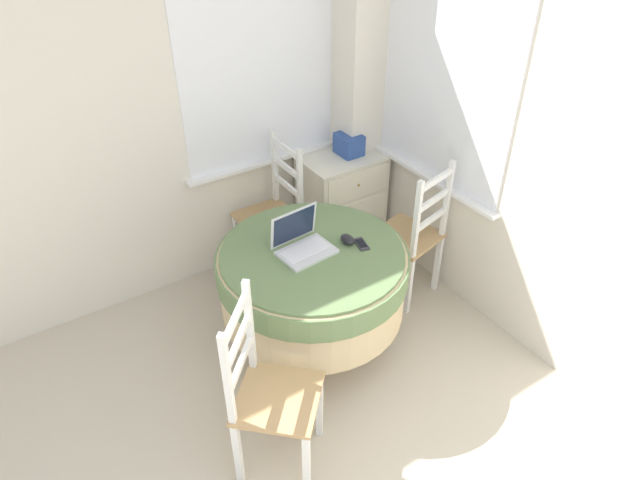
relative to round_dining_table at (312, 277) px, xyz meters
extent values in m
cube|color=silver|center=(-0.92, 1.08, 0.73)|extent=(4.05, 0.06, 2.55)
cube|color=white|center=(0.27, 1.05, 0.95)|extent=(1.10, 0.01, 1.42)
cube|color=white|center=(0.27, 1.02, 0.23)|extent=(1.18, 0.07, 0.02)
cube|color=white|center=(1.10, 0.22, 0.95)|extent=(0.01, 1.10, 1.42)
cube|color=white|center=(1.07, 0.22, 0.23)|extent=(0.07, 1.18, 0.02)
cube|color=silver|center=(0.96, 0.91, 0.73)|extent=(0.28, 0.28, 2.55)
cylinder|color=#4C3D2D|center=(0.00, 0.00, -0.53)|extent=(0.36, 0.36, 0.03)
cylinder|color=#4C3D2D|center=(0.00, 0.00, -0.17)|extent=(0.11, 0.11, 0.68)
cylinder|color=#CCB284|center=(0.00, 0.00, -0.03)|extent=(1.07, 1.07, 0.40)
cylinder|color=#607A4C|center=(0.00, 0.00, 0.09)|extent=(1.10, 1.10, 0.15)
cylinder|color=#607A4C|center=(0.00, 0.00, 0.17)|extent=(1.04, 1.04, 0.02)
cube|color=silver|center=(-0.03, 0.00, 0.19)|extent=(0.32, 0.24, 0.02)
cube|color=silver|center=(-0.04, 0.02, 0.20)|extent=(0.28, 0.15, 0.00)
cube|color=silver|center=(-0.04, 0.12, 0.31)|extent=(0.30, 0.06, 0.21)
cube|color=#192338|center=(-0.04, 0.12, 0.31)|extent=(0.27, 0.05, 0.19)
ellipsoid|color=black|center=(0.21, -0.04, 0.21)|extent=(0.07, 0.10, 0.05)
cube|color=#2D2D33|center=(0.27, -0.10, 0.19)|extent=(0.08, 0.13, 0.01)
cube|color=black|center=(0.27, -0.10, 0.19)|extent=(0.06, 0.09, 0.00)
cube|color=tan|center=(0.14, 0.80, -0.08)|extent=(0.39, 0.39, 0.02)
cube|color=white|center=(-0.03, 0.97, -0.32)|extent=(0.03, 0.03, 0.45)
cube|color=white|center=(-0.03, 0.63, -0.32)|extent=(0.03, 0.03, 0.45)
cube|color=white|center=(0.31, 0.97, -0.32)|extent=(0.03, 0.03, 0.45)
cube|color=white|center=(0.31, 0.63, -0.32)|extent=(0.03, 0.03, 0.45)
cube|color=white|center=(0.31, 0.97, 0.20)|extent=(0.03, 0.03, 0.54)
cube|color=white|center=(0.31, 0.63, 0.20)|extent=(0.03, 0.03, 0.54)
cube|color=white|center=(0.31, 0.80, 0.40)|extent=(0.02, 0.34, 0.04)
cube|color=white|center=(0.31, 0.80, 0.26)|extent=(0.02, 0.34, 0.04)
cube|color=white|center=(0.31, 0.80, 0.12)|extent=(0.02, 0.34, 0.04)
cube|color=tan|center=(0.81, 0.11, -0.08)|extent=(0.47, 0.47, 0.02)
cube|color=white|center=(0.93, 0.31, -0.32)|extent=(0.04, 0.04, 0.45)
cube|color=white|center=(0.60, 0.23, -0.32)|extent=(0.04, 0.04, 0.45)
cube|color=white|center=(1.01, -0.01, -0.32)|extent=(0.04, 0.04, 0.45)
cube|color=white|center=(0.68, -0.09, -0.32)|extent=(0.04, 0.04, 0.45)
cube|color=white|center=(1.01, -0.01, 0.20)|extent=(0.04, 0.04, 0.54)
cube|color=white|center=(0.68, -0.09, 0.20)|extent=(0.04, 0.04, 0.54)
cube|color=white|center=(0.85, -0.05, 0.40)|extent=(0.33, 0.10, 0.04)
cube|color=white|center=(0.85, -0.05, 0.26)|extent=(0.33, 0.10, 0.04)
cube|color=white|center=(0.85, -0.05, 0.12)|extent=(0.33, 0.10, 0.04)
cube|color=tan|center=(-0.57, -0.59, -0.08)|extent=(0.55, 0.55, 0.02)
cube|color=white|center=(-0.56, -0.82, -0.32)|extent=(0.05, 0.05, 0.45)
cube|color=white|center=(-0.33, -0.58, -0.32)|extent=(0.05, 0.05, 0.45)
cube|color=white|center=(-0.80, -0.59, -0.32)|extent=(0.05, 0.05, 0.45)
cube|color=white|center=(-0.57, -0.35, -0.32)|extent=(0.05, 0.05, 0.45)
cube|color=white|center=(-0.80, -0.59, 0.20)|extent=(0.05, 0.05, 0.54)
cube|color=white|center=(-0.57, -0.35, 0.20)|extent=(0.05, 0.05, 0.54)
cube|color=white|center=(-0.69, -0.47, 0.40)|extent=(0.25, 0.26, 0.04)
cube|color=white|center=(-0.69, -0.47, 0.26)|extent=(0.25, 0.26, 0.04)
cube|color=white|center=(-0.69, -0.47, 0.12)|extent=(0.25, 0.26, 0.04)
cube|color=silver|center=(0.78, 0.82, -0.17)|extent=(0.57, 0.39, 0.74)
cube|color=silver|center=(0.78, 0.82, 0.20)|extent=(0.60, 0.42, 0.02)
cube|color=white|center=(0.78, 0.62, 0.07)|extent=(0.50, 0.01, 0.21)
sphere|color=olive|center=(0.78, 0.61, 0.07)|extent=(0.02, 0.02, 0.02)
cube|color=white|center=(0.78, 0.62, -0.17)|extent=(0.50, 0.01, 0.21)
sphere|color=olive|center=(0.78, 0.61, -0.17)|extent=(0.02, 0.02, 0.02)
cube|color=white|center=(0.78, 0.62, -0.42)|extent=(0.50, 0.01, 0.21)
sphere|color=olive|center=(0.78, 0.61, -0.42)|extent=(0.02, 0.02, 0.02)
cube|color=#2D4C93|center=(0.83, 0.82, 0.29)|extent=(0.16, 0.19, 0.15)
camera|label=1|loc=(-1.36, -2.16, 2.09)|focal=32.00mm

